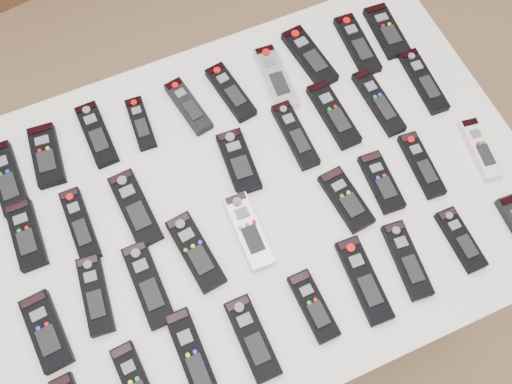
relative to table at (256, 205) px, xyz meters
name	(u,v)px	position (x,y,z in m)	size (l,w,h in m)	color
ground	(278,266)	(0.10, 0.03, -0.72)	(4.00, 4.00, 0.00)	#94794B
table	(256,205)	(0.00, 0.00, 0.00)	(1.25, 0.88, 0.78)	white
remote_0	(8,179)	(-0.50, 0.26, 0.07)	(0.06, 0.19, 0.02)	black
remote_1	(47,156)	(-0.40, 0.28, 0.07)	(0.06, 0.16, 0.02)	black
remote_2	(97,134)	(-0.28, 0.29, 0.07)	(0.05, 0.17, 0.02)	black
remote_3	(141,123)	(-0.18, 0.28, 0.07)	(0.04, 0.14, 0.02)	black
remote_4	(188,106)	(-0.06, 0.28, 0.07)	(0.05, 0.16, 0.02)	black
remote_5	(231,92)	(0.05, 0.27, 0.07)	(0.05, 0.17, 0.02)	black
remote_6	(276,78)	(0.17, 0.26, 0.07)	(0.05, 0.19, 0.02)	#B7B7BC
remote_7	(309,57)	(0.27, 0.29, 0.07)	(0.06, 0.18, 0.02)	black
remote_8	(357,44)	(0.40, 0.28, 0.07)	(0.05, 0.18, 0.02)	black
remote_9	(386,31)	(0.49, 0.28, 0.07)	(0.06, 0.16, 0.02)	black
remote_10	(26,235)	(-0.50, 0.11, 0.07)	(0.06, 0.16, 0.02)	black
remote_11	(80,225)	(-0.38, 0.09, 0.07)	(0.05, 0.17, 0.02)	black
remote_12	(135,208)	(-0.26, 0.08, 0.07)	(0.06, 0.18, 0.02)	black
remote_13	(239,162)	(0.00, 0.09, 0.07)	(0.06, 0.16, 0.02)	black
remote_14	(295,135)	(0.14, 0.10, 0.07)	(0.05, 0.18, 0.02)	black
remote_15	(333,114)	(0.25, 0.11, 0.07)	(0.05, 0.18, 0.02)	black
remote_16	(378,102)	(0.37, 0.10, 0.07)	(0.05, 0.19, 0.02)	black
remote_17	(423,81)	(0.50, 0.11, 0.07)	(0.05, 0.19, 0.02)	black
remote_18	(46,331)	(-0.51, -0.11, 0.07)	(0.06, 0.16, 0.02)	black
remote_19	(95,295)	(-0.40, -0.08, 0.07)	(0.05, 0.17, 0.02)	black
remote_20	(148,284)	(-0.29, -0.10, 0.07)	(0.06, 0.19, 0.02)	black
remote_21	(196,252)	(-0.17, -0.07, 0.07)	(0.06, 0.18, 0.02)	black
remote_22	(249,230)	(-0.05, -0.07, 0.07)	(0.05, 0.18, 0.02)	#B7B7BC
remote_23	(346,200)	(0.18, -0.09, 0.07)	(0.06, 0.15, 0.02)	black
remote_24	(381,182)	(0.27, -0.09, 0.07)	(0.05, 0.15, 0.02)	black
remote_25	(421,165)	(0.38, -0.09, 0.07)	(0.04, 0.17, 0.02)	black
remote_26	(480,149)	(0.52, -0.11, 0.07)	(0.04, 0.16, 0.02)	silver
remote_29	(194,359)	(-0.26, -0.28, 0.07)	(0.05, 0.21, 0.02)	black
remote_30	(252,338)	(-0.14, -0.29, 0.07)	(0.06, 0.17, 0.02)	black
remote_31	(313,306)	(0.01, -0.28, 0.07)	(0.05, 0.15, 0.02)	black
remote_32	(364,280)	(0.13, -0.27, 0.07)	(0.05, 0.19, 0.02)	black
remote_33	(407,260)	(0.23, -0.27, 0.07)	(0.05, 0.17, 0.02)	black
remote_34	(461,240)	(0.36, -0.28, 0.07)	(0.04, 0.15, 0.02)	black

